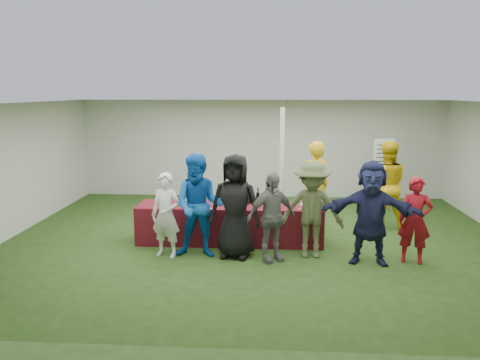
# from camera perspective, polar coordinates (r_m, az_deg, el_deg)

# --- Properties ---
(ground) EXTENTS (60.00, 60.00, 0.00)m
(ground) POSITION_cam_1_polar(r_m,az_deg,el_deg) (9.41, 2.08, -7.39)
(ground) COLOR #284719
(ground) RESTS_ON ground
(tent) EXTENTS (10.00, 10.00, 10.00)m
(tent) POSITION_cam_1_polar(r_m,az_deg,el_deg) (10.26, 5.11, 1.87)
(tent) COLOR white
(tent) RESTS_ON ground
(serving_table) EXTENTS (3.60, 0.80, 0.75)m
(serving_table) POSITION_cam_1_polar(r_m,az_deg,el_deg) (9.22, -1.25, -5.33)
(serving_table) COLOR maroon
(serving_table) RESTS_ON ground
(wine_bottles) EXTENTS (0.53, 0.15, 0.32)m
(wine_bottles) POSITION_cam_1_polar(r_m,az_deg,el_deg) (9.20, 2.25, -2.19)
(wine_bottles) COLOR black
(wine_bottles) RESTS_ON serving_table
(wine_glasses) EXTENTS (2.79, 0.17, 0.16)m
(wine_glasses) POSITION_cam_1_polar(r_m,az_deg,el_deg) (8.90, -4.71, -2.71)
(wine_glasses) COLOR silver
(wine_glasses) RESTS_ON serving_table
(water_bottle) EXTENTS (0.07, 0.07, 0.23)m
(water_bottle) POSITION_cam_1_polar(r_m,az_deg,el_deg) (9.18, -1.32, -2.32)
(water_bottle) COLOR silver
(water_bottle) RESTS_ON serving_table
(bar_towel) EXTENTS (0.25, 0.18, 0.03)m
(bar_towel) POSITION_cam_1_polar(r_m,az_deg,el_deg) (9.17, 8.11, -3.02)
(bar_towel) COLOR white
(bar_towel) RESTS_ON serving_table
(dump_bucket) EXTENTS (0.27, 0.27, 0.18)m
(dump_bucket) POSITION_cam_1_polar(r_m,az_deg,el_deg) (8.90, 9.41, -2.97)
(dump_bucket) COLOR slate
(dump_bucket) RESTS_ON serving_table
(wine_list_sign) EXTENTS (0.50, 0.03, 1.80)m
(wine_list_sign) POSITION_cam_1_polar(r_m,az_deg,el_deg) (11.91, 17.12, 2.50)
(wine_list_sign) COLOR slate
(wine_list_sign) RESTS_ON ground
(staff_pourer) EXTENTS (0.81, 0.67, 1.91)m
(staff_pourer) POSITION_cam_1_polar(r_m,az_deg,el_deg) (10.03, 9.02, -0.73)
(staff_pourer) COLOR gold
(staff_pourer) RESTS_ON ground
(staff_back) EXTENTS (0.95, 0.75, 1.90)m
(staff_back) POSITION_cam_1_polar(r_m,az_deg,el_deg) (10.56, 17.34, -0.55)
(staff_back) COLOR gold
(staff_back) RESTS_ON ground
(customer_0) EXTENTS (0.64, 0.51, 1.53)m
(customer_0) POSITION_cam_1_polar(r_m,az_deg,el_deg) (8.45, -9.00, -4.24)
(customer_0) COLOR white
(customer_0) RESTS_ON ground
(customer_1) EXTENTS (0.93, 0.73, 1.87)m
(customer_1) POSITION_cam_1_polar(r_m,az_deg,el_deg) (8.33, -4.98, -3.17)
(customer_1) COLOR #1256B6
(customer_1) RESTS_ON ground
(customer_2) EXTENTS (1.00, 0.74, 1.86)m
(customer_2) POSITION_cam_1_polar(r_m,az_deg,el_deg) (8.29, -0.59, -3.21)
(customer_2) COLOR black
(customer_2) RESTS_ON ground
(customer_3) EXTENTS (0.99, 0.78, 1.57)m
(customer_3) POSITION_cam_1_polar(r_m,az_deg,el_deg) (8.14, 3.84, -4.54)
(customer_3) COLOR slate
(customer_3) RESTS_ON ground
(customer_4) EXTENTS (1.15, 0.70, 1.74)m
(customer_4) POSITION_cam_1_polar(r_m,az_deg,el_deg) (8.39, 8.75, -3.58)
(customer_4) COLOR #4E5732
(customer_4) RESTS_ON ground
(customer_5) EXTENTS (1.72, 0.78, 1.79)m
(customer_5) POSITION_cam_1_polar(r_m,az_deg,el_deg) (8.29, 15.65, -3.86)
(customer_5) COLOR #1A1E44
(customer_5) RESTS_ON ground
(customer_6) EXTENTS (0.62, 0.49, 1.51)m
(customer_6) POSITION_cam_1_polar(r_m,az_deg,el_deg) (8.59, 20.56, -4.63)
(customer_6) COLOR maroon
(customer_6) RESTS_ON ground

